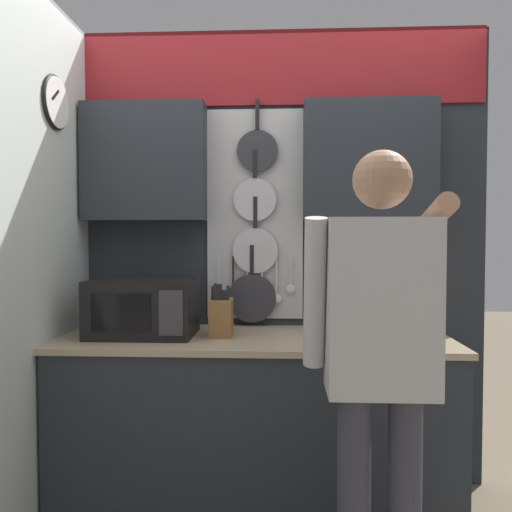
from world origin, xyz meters
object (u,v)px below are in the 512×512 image
Objects in this scene: knife_block at (221,317)px; utensil_crock at (340,320)px; microwave at (143,307)px; person at (380,343)px.

utensil_crock is (0.59, 0.00, -0.01)m from knife_block.
microwave is 1.53× the size of utensil_crock.
utensil_crock is at bearing 95.05° from person.
utensil_crock is 0.20× the size of person.
microwave is 1.25m from person.
knife_block is 0.16× the size of person.
microwave is 0.31× the size of person.
knife_block is at bearing -179.94° from utensil_crock.
microwave is at bearing -179.95° from utensil_crock.
knife_block is (0.39, 0.00, -0.04)m from microwave.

